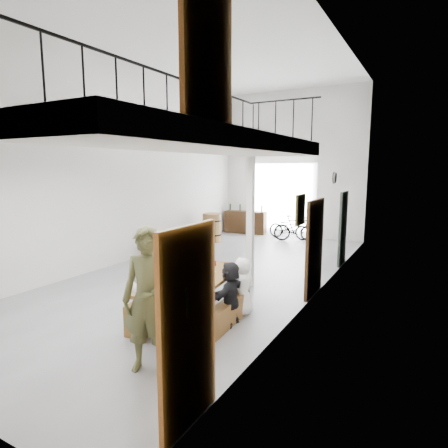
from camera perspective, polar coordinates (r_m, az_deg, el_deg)
The scene contains 24 objects.
floor at distance 9.54m, azimuth -2.06°, elevation -7.47°, with size 12.00×12.00×0.00m, color slate.
room_walls at distance 9.20m, azimuth -2.18°, elevation 14.30°, with size 12.00×12.00×12.00m.
gateway_portal at distance 14.76m, azimuth 8.56°, elevation 3.72°, with size 2.80×0.08×2.80m, color white.
right_wall_decor at distance 6.38m, azimuth 10.08°, elevation 0.33°, with size 0.07×8.28×5.07m.
balcony at distance 5.47m, azimuth -1.35°, elevation 11.92°, with size 1.52×5.62×4.00m.
tasting_table at distance 6.48m, azimuth -4.27°, elevation -8.83°, with size 1.22×2.46×0.79m.
bench_inner at distance 7.03m, azimuth -8.85°, elevation -11.42°, with size 0.35×2.18×0.50m, color brown.
bench_wall at distance 6.31m, azimuth -0.38°, elevation -14.15°, with size 0.23×1.78×0.41m, color brown.
tableware at distance 6.58m, azimuth -3.51°, elevation -6.49°, with size 0.30×0.90×0.35m.
side_bench at distance 11.94m, azimuth -9.05°, elevation -3.10°, with size 0.37×1.68×0.47m, color brown.
oak_barrel at distance 13.42m, azimuth -1.84°, elevation -0.51°, with size 0.69×0.69×1.01m.
serving_counter at distance 15.13m, azimuth 3.30°, elevation 0.28°, with size 1.68×0.47×0.89m, color #3B2510.
counter_bottles at distance 15.06m, azimuth 3.33°, elevation 2.47°, with size 1.44×0.15×0.28m.
guest_left_a at distance 6.44m, azimuth -12.86°, elevation -10.50°, with size 0.55×0.36×1.12m, color white.
guest_left_b at distance 6.82m, azimuth -9.46°, elevation -8.90°, with size 0.44×0.29×1.21m, color #247579.
guest_left_c at distance 7.29m, azimuth -7.11°, elevation -8.27°, with size 0.52×0.41×1.08m, color white.
guest_left_d at distance 7.58m, azimuth -5.41°, elevation -7.03°, with size 0.78×0.45×1.21m, color #247579.
guest_right_a at distance 5.85m, azimuth -2.95°, elevation -12.35°, with size 0.65×0.27×1.11m, color #C2213C.
guest_right_b at distance 6.38m, azimuth 0.95°, elevation -10.57°, with size 1.02×0.33×1.10m, color black.
guest_right_c at distance 6.83m, azimuth 2.84°, elevation -9.46°, with size 0.52×0.34×1.06m, color white.
host_standing at distance 5.00m, azimuth -11.41°, elevation -11.29°, with size 0.70×0.46×1.92m, color #4C4F2C.
potted_plant at distance 9.04m, azimuth 13.38°, elevation -7.17°, with size 0.40×0.34×0.44m, color #174314.
bicycle_near at distance 14.10m, azimuth 9.89°, elevation -0.54°, with size 0.56×1.61×0.84m, color black.
bicycle_far at distance 13.70m, azimuth 10.82°, elevation -0.65°, with size 0.44×1.55×0.93m, color black.
Camera 1 is at (4.74, -7.84, 2.65)m, focal length 30.00 mm.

